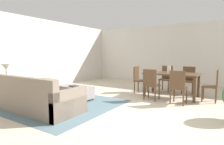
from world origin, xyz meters
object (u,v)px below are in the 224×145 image
Objects in this scene: dining_chair_head_west at (139,78)px; book_on_ottoman at (74,86)px; dining_chair_far_left at (166,77)px; dining_chair_head_east at (213,84)px; couch at (37,99)px; table_lamp at (6,68)px; dining_chair_near_right at (178,85)px; side_table at (7,86)px; dining_table at (171,76)px; ottoman_table at (75,92)px; vase_centerpiece at (169,69)px; dining_chair_far_right at (188,78)px; dining_chair_near_left at (151,83)px.

dining_chair_head_west is 3.54× the size of book_on_ottoman.
dining_chair_head_east is (1.58, -0.87, 0.00)m from dining_chair_far_left.
dining_chair_head_east is at bearing -1.17° from dining_chair_head_west.
couch is 8.55× the size of book_on_ottoman.
table_lamp reaches higher than dining_chair_head_west.
dining_chair_near_right is (4.15, 2.31, -0.45)m from table_lamp.
dining_chair_far_left reaches higher than couch.
dining_chair_head_east reaches higher than side_table.
dining_table is 1.75× the size of dining_chair_far_left.
side_table is 1.07× the size of table_lamp.
dining_table reaches higher than ottoman_table.
couch is at bearing -139.19° from dining_chair_near_right.
vase_centerpiece reaches higher than dining_chair_head_east.
dining_chair_far_right is at bearing 43.96° from table_lamp.
dining_chair_near_left is 1.00× the size of dining_chair_head_east.
dining_chair_far_left reaches higher than ottoman_table.
ottoman_table is 2.93m from dining_chair_near_right.
dining_chair_far_left is at bearing 115.39° from dining_table.
table_lamp reaches higher than dining_table.
dining_chair_far_right is at bearing 43.96° from side_table.
side_table is at bearing -138.81° from vase_centerpiece.
dining_table is 1.15m from dining_chair_head_west.
book_on_ottoman is (1.45, 1.17, -0.03)m from side_table.
dining_table is 3.05m from book_on_ottoman.
couch is 1.24m from book_on_ottoman.
dining_chair_near_left and dining_chair_near_right have the same top height.
dining_chair_head_east is at bearing 32.51° from table_lamp.
table_lamp is 4.15m from dining_chair_head_west.
dining_chair_head_east is at bearing -0.93° from dining_table.
dining_chair_far_right is (0.37, 0.81, -0.15)m from dining_table.
dining_chair_far_left is 4.38× the size of vase_centerpiece.
dining_chair_far_left is at bearing 64.55° from couch.
dining_chair_head_west reaches higher than side_table.
book_on_ottoman is (0.04, 1.23, 0.13)m from couch.
table_lamp is 5.86m from dining_chair_head_east.
dining_chair_head_east is (3.50, 1.89, 0.29)m from ottoman_table.
table_lamp is at bearing -136.04° from dining_chair_far_right.
ottoman_table is 3.37m from dining_chair_far_left.
dining_chair_far_right is at bearing 45.30° from ottoman_table.
dining_chair_near_right is (4.15, 2.31, 0.07)m from side_table.
table_lamp is at bearing -138.81° from vase_centerpiece.
dining_table is at bearing 115.09° from dining_chair_near_right.
couch is 2.42× the size of dining_chair_near_right.
dining_table is (2.32, 1.91, 0.44)m from ottoman_table.
book_on_ottoman is at bearing -137.43° from vase_centerpiece.
dining_chair_head_east is at bearing -2.52° from vase_centerpiece.
dining_chair_far_right is at bearing 27.50° from dining_chair_head_west.
ottoman_table is 2.25m from dining_chair_near_left.
ottoman_table is at bearing -124.89° from dining_chair_far_left.
dining_chair_far_right is at bearing 56.13° from couch.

